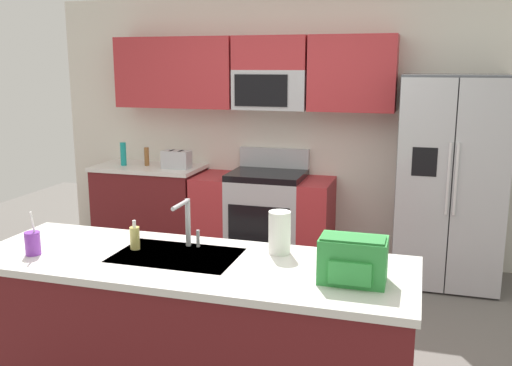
{
  "coord_description": "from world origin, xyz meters",
  "views": [
    {
      "loc": [
        1.2,
        -3.41,
        1.93
      ],
      "look_at": [
        0.01,
        0.6,
        1.05
      ],
      "focal_mm": 39.48,
      "sensor_mm": 36.0,
      "label": 1
    }
  ],
  "objects_px": {
    "range_oven": "(263,217)",
    "backpack": "(353,259)",
    "bottle_teal": "(123,154)",
    "drink_cup_purple": "(33,243)",
    "paper_towel_roll": "(280,233)",
    "toaster": "(177,159)",
    "pepper_mill": "(147,157)",
    "soap_dispenser": "(135,238)",
    "sink_faucet": "(187,219)",
    "refrigerator": "(450,181)"
  },
  "relations": [
    {
      "from": "refrigerator",
      "to": "soap_dispenser",
      "type": "bearing_deg",
      "value": -126.78
    },
    {
      "from": "range_oven",
      "to": "paper_towel_roll",
      "type": "bearing_deg",
      "value": -72.11
    },
    {
      "from": "toaster",
      "to": "drink_cup_purple",
      "type": "height_order",
      "value": "drink_cup_purple"
    },
    {
      "from": "range_oven",
      "to": "refrigerator",
      "type": "height_order",
      "value": "refrigerator"
    },
    {
      "from": "refrigerator",
      "to": "range_oven",
      "type": "bearing_deg",
      "value": 177.61
    },
    {
      "from": "toaster",
      "to": "drink_cup_purple",
      "type": "distance_m",
      "value": 2.68
    },
    {
      "from": "backpack",
      "to": "sink_faucet",
      "type": "bearing_deg",
      "value": 165.13
    },
    {
      "from": "backpack",
      "to": "paper_towel_roll",
      "type": "bearing_deg",
      "value": 144.85
    },
    {
      "from": "sink_faucet",
      "to": "pepper_mill",
      "type": "bearing_deg",
      "value": 122.02
    },
    {
      "from": "toaster",
      "to": "drink_cup_purple",
      "type": "xyz_separation_m",
      "value": [
        0.34,
        -2.66,
        -0.02
      ]
    },
    {
      "from": "drink_cup_purple",
      "to": "backpack",
      "type": "relative_size",
      "value": 0.78
    },
    {
      "from": "range_oven",
      "to": "sink_faucet",
      "type": "bearing_deg",
      "value": -84.9
    },
    {
      "from": "range_oven",
      "to": "backpack",
      "type": "relative_size",
      "value": 4.25
    },
    {
      "from": "soap_dispenser",
      "to": "paper_towel_roll",
      "type": "relative_size",
      "value": 0.71
    },
    {
      "from": "soap_dispenser",
      "to": "backpack",
      "type": "bearing_deg",
      "value": -6.65
    },
    {
      "from": "range_oven",
      "to": "refrigerator",
      "type": "xyz_separation_m",
      "value": [
        1.73,
        -0.07,
        0.48
      ]
    },
    {
      "from": "sink_faucet",
      "to": "toaster",
      "type": "bearing_deg",
      "value": 115.76
    },
    {
      "from": "pepper_mill",
      "to": "bottle_teal",
      "type": "xyz_separation_m",
      "value": [
        -0.24,
        -0.06,
        0.03
      ]
    },
    {
      "from": "refrigerator",
      "to": "soap_dispenser",
      "type": "xyz_separation_m",
      "value": [
        -1.79,
        -2.4,
        0.04
      ]
    },
    {
      "from": "bottle_teal",
      "to": "drink_cup_purple",
      "type": "xyz_separation_m",
      "value": [
        0.94,
        -2.65,
        -0.05
      ]
    },
    {
      "from": "bottle_teal",
      "to": "backpack",
      "type": "xyz_separation_m",
      "value": [
        2.68,
        -2.55,
        -0.0
      ]
    },
    {
      "from": "refrigerator",
      "to": "drink_cup_purple",
      "type": "distance_m",
      "value": 3.49
    },
    {
      "from": "bottle_teal",
      "to": "sink_faucet",
      "type": "xyz_separation_m",
      "value": [
        1.71,
        -2.29,
        0.05
      ]
    },
    {
      "from": "range_oven",
      "to": "pepper_mill",
      "type": "distance_m",
      "value": 1.38
    },
    {
      "from": "refrigerator",
      "to": "toaster",
      "type": "xyz_separation_m",
      "value": [
        -2.63,
        0.02,
        0.07
      ]
    },
    {
      "from": "bottle_teal",
      "to": "drink_cup_purple",
      "type": "height_order",
      "value": "drink_cup_purple"
    },
    {
      "from": "range_oven",
      "to": "toaster",
      "type": "relative_size",
      "value": 4.86
    },
    {
      "from": "range_oven",
      "to": "sink_faucet",
      "type": "height_order",
      "value": "sink_faucet"
    },
    {
      "from": "paper_towel_roll",
      "to": "refrigerator",
      "type": "bearing_deg",
      "value": 66.19
    },
    {
      "from": "toaster",
      "to": "pepper_mill",
      "type": "relative_size",
      "value": 1.48
    },
    {
      "from": "bottle_teal",
      "to": "drink_cup_purple",
      "type": "bearing_deg",
      "value": -70.51
    },
    {
      "from": "pepper_mill",
      "to": "soap_dispenser",
      "type": "bearing_deg",
      "value": -64.11
    },
    {
      "from": "refrigerator",
      "to": "drink_cup_purple",
      "type": "bearing_deg",
      "value": -130.9
    },
    {
      "from": "range_oven",
      "to": "backpack",
      "type": "bearing_deg",
      "value": -65.61
    },
    {
      "from": "range_oven",
      "to": "pepper_mill",
      "type": "xyz_separation_m",
      "value": [
        -1.26,
        -0.0,
        0.55
      ]
    },
    {
      "from": "sink_faucet",
      "to": "paper_towel_roll",
      "type": "height_order",
      "value": "sink_faucet"
    },
    {
      "from": "range_oven",
      "to": "bottle_teal",
      "type": "distance_m",
      "value": 1.61
    },
    {
      "from": "pepper_mill",
      "to": "sink_faucet",
      "type": "xyz_separation_m",
      "value": [
        1.47,
        -2.35,
        0.07
      ]
    },
    {
      "from": "bottle_teal",
      "to": "soap_dispenser",
      "type": "relative_size",
      "value": 1.41
    },
    {
      "from": "toaster",
      "to": "drink_cup_purple",
      "type": "relative_size",
      "value": 1.12
    },
    {
      "from": "paper_towel_roll",
      "to": "backpack",
      "type": "xyz_separation_m",
      "value": [
        0.44,
        -0.31,
        -0.0
      ]
    },
    {
      "from": "soap_dispenser",
      "to": "paper_towel_roll",
      "type": "xyz_separation_m",
      "value": [
        0.81,
        0.17,
        0.05
      ]
    },
    {
      "from": "drink_cup_purple",
      "to": "paper_towel_roll",
      "type": "distance_m",
      "value": 1.37
    },
    {
      "from": "refrigerator",
      "to": "toaster",
      "type": "bearing_deg",
      "value": 179.58
    },
    {
      "from": "range_oven",
      "to": "soap_dispenser",
      "type": "xyz_separation_m",
      "value": [
        -0.06,
        -2.47,
        0.53
      ]
    },
    {
      "from": "soap_dispenser",
      "to": "backpack",
      "type": "height_order",
      "value": "backpack"
    },
    {
      "from": "sink_faucet",
      "to": "backpack",
      "type": "height_order",
      "value": "sink_faucet"
    },
    {
      "from": "drink_cup_purple",
      "to": "range_oven",
      "type": "bearing_deg",
      "value": 78.33
    },
    {
      "from": "refrigerator",
      "to": "drink_cup_purple",
      "type": "xyz_separation_m",
      "value": [
        -2.29,
        -2.64,
        0.04
      ]
    },
    {
      "from": "toaster",
      "to": "bottle_teal",
      "type": "xyz_separation_m",
      "value": [
        -0.6,
        -0.01,
        0.03
      ]
    }
  ]
}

